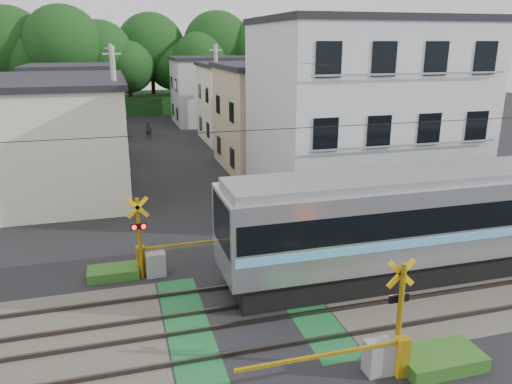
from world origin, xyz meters
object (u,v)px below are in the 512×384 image
object	(u,v)px
crossing_signal_far	(153,257)
crossing_signal_near	(383,349)
pedestrian	(149,130)
apartment_block	(362,114)

from	to	relation	value
crossing_signal_far	crossing_signal_near	bearing A→B (deg)	-54.71
crossing_signal_near	pedestrian	world-z (taller)	crossing_signal_near
crossing_signal_near	apartment_block	world-z (taller)	apartment_block
crossing_signal_far	pedestrian	bearing A→B (deg)	86.12
crossing_signal_near	pedestrian	distance (m)	34.36
crossing_signal_far	apartment_block	size ratio (longest dim) A/B	0.46
crossing_signal_far	apartment_block	world-z (taller)	apartment_block
apartment_block	pedestrian	distance (m)	23.32
pedestrian	crossing_signal_near	bearing A→B (deg)	114.99
crossing_signal_far	apartment_block	bearing A→B (deg)	27.78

